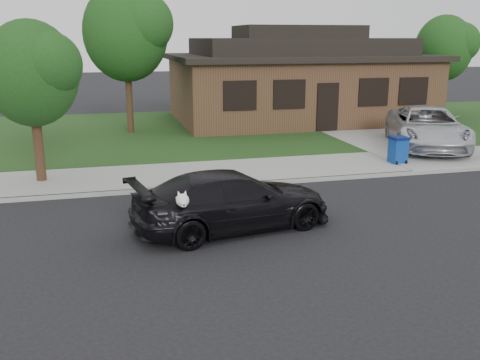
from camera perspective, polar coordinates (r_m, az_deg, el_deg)
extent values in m
plane|color=black|center=(13.03, 11.90, -4.15)|extent=(120.00, 120.00, 0.00)
cube|color=gray|center=(17.45, 4.79, 1.19)|extent=(60.00, 3.00, 0.12)
cube|color=gray|center=(16.09, 6.51, -0.04)|extent=(60.00, 0.12, 0.12)
cube|color=#193814|center=(25.00, -1.15, 5.43)|extent=(60.00, 13.00, 0.13)
cube|color=gray|center=(24.34, 14.45, 4.71)|extent=(4.50, 13.00, 0.14)
imported|color=black|center=(11.97, -0.81, -2.21)|extent=(4.83, 2.70, 1.32)
ellipsoid|color=white|center=(10.92, -6.31, -2.33)|extent=(0.34, 0.40, 0.30)
sphere|color=white|center=(10.68, -6.15, -2.17)|extent=(0.26, 0.26, 0.26)
cube|color=white|center=(10.57, -6.05, -2.60)|extent=(0.09, 0.12, 0.08)
sphere|color=black|center=(10.52, -6.00, -2.69)|extent=(0.04, 0.04, 0.04)
cone|color=white|center=(10.68, -6.56, -1.42)|extent=(0.11, 0.11, 0.14)
cone|color=white|center=(10.69, -5.86, -1.38)|extent=(0.11, 0.11, 0.14)
imported|color=silver|center=(21.59, 19.32, 5.34)|extent=(4.42, 6.04, 1.53)
cube|color=navy|center=(18.66, 16.50, 2.98)|extent=(0.51, 0.51, 0.80)
cube|color=#06124C|center=(18.58, 16.61, 4.32)|extent=(0.56, 0.56, 0.09)
cylinder|color=black|center=(18.44, 16.33, 1.77)|extent=(0.05, 0.13, 0.12)
cylinder|color=black|center=(18.62, 17.28, 1.82)|extent=(0.05, 0.13, 0.12)
cube|color=#422B1C|center=(27.84, 6.05, 9.57)|extent=(12.00, 8.00, 3.00)
cube|color=black|center=(27.74, 6.14, 12.91)|extent=(12.60, 8.60, 0.25)
cube|color=black|center=(27.72, 6.17, 14.00)|extent=(10.00, 6.50, 0.80)
cube|color=black|center=(27.72, 6.21, 15.44)|extent=(6.00, 3.50, 0.60)
cube|color=black|center=(24.16, 9.32, 7.70)|extent=(1.00, 0.06, 2.10)
cube|color=black|center=(22.81, -0.01, 8.99)|extent=(1.30, 0.05, 1.10)
cube|color=black|center=(23.44, 5.28, 9.09)|extent=(1.30, 0.05, 1.10)
cube|color=black|center=(25.05, 14.06, 9.09)|extent=(1.30, 0.05, 1.10)
cube|color=black|center=(26.05, 18.00, 9.01)|extent=(1.30, 0.05, 1.10)
cylinder|color=#332114|center=(24.21, -11.70, 7.93)|extent=(0.28, 0.28, 2.48)
ellipsoid|color=#143811|center=(24.05, -12.09, 15.13)|extent=(3.60, 3.60, 4.14)
sphere|color=#26591E|center=(23.56, -10.26, 16.10)|extent=(2.52, 2.52, 2.52)
cylinder|color=#332114|center=(31.12, 20.48, 8.38)|extent=(0.28, 0.28, 2.03)
ellipsoid|color=#143811|center=(30.98, 20.91, 12.99)|extent=(3.00, 3.00, 3.45)
sphere|color=#26591E|center=(30.95, 22.38, 13.41)|extent=(2.10, 2.10, 2.10)
cylinder|color=#332114|center=(16.65, -20.65, 2.99)|extent=(0.28, 0.28, 1.80)
ellipsoid|color=#143811|center=(16.37, -21.37, 10.54)|extent=(2.60, 2.60, 2.99)
sphere|color=#26591E|center=(15.92, -19.73, 11.53)|extent=(1.82, 1.82, 1.82)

